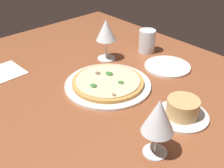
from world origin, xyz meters
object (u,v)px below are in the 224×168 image
at_px(pizza_main, 108,83).
at_px(ramekin_on_saucer, 182,110).
at_px(wine_glass_far, 106,31).
at_px(wine_glass_near, 159,117).
at_px(side_plate, 167,67).
at_px(water_glass, 147,43).

distance_m(pizza_main, ramekin_on_saucer, 0.29).
xyz_separation_m(wine_glass_far, wine_glass_near, (0.49, -0.26, -0.01)).
relative_size(ramekin_on_saucer, side_plate, 0.90).
relative_size(wine_glass_far, wine_glass_near, 1.02).
xyz_separation_m(wine_glass_near, water_glass, (-0.43, 0.44, -0.07)).
bearing_deg(wine_glass_far, side_plate, 30.10).
bearing_deg(ramekin_on_saucer, wine_glass_near, -75.99).
xyz_separation_m(ramekin_on_saucer, wine_glass_far, (-0.45, 0.09, 0.10)).
distance_m(pizza_main, side_plate, 0.27).
height_order(pizza_main, wine_glass_far, wine_glass_far).
bearing_deg(wine_glass_far, pizza_main, -39.74).
bearing_deg(side_plate, wine_glass_far, -149.90).
height_order(wine_glass_far, side_plate, wine_glass_far).
bearing_deg(ramekin_on_saucer, side_plate, 136.22).
xyz_separation_m(pizza_main, water_glass, (-0.10, 0.32, 0.03)).
bearing_deg(side_plate, pizza_main, -101.68).
bearing_deg(water_glass, wine_glass_far, -109.91).
relative_size(water_glass, side_plate, 0.54).
xyz_separation_m(ramekin_on_saucer, side_plate, (-0.23, 0.22, -0.02)).
xyz_separation_m(pizza_main, wine_glass_near, (0.33, -0.13, 0.10)).
bearing_deg(pizza_main, water_glass, 107.79).
height_order(wine_glass_near, side_plate, wine_glass_near).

